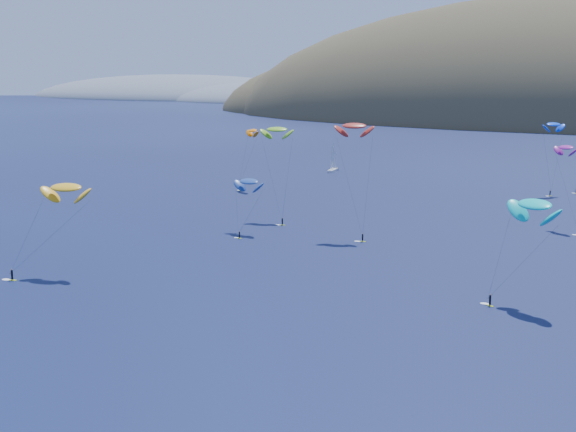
{
  "coord_description": "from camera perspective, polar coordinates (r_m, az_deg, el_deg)",
  "views": [
    {
      "loc": [
        60.44,
        -67.8,
        40.39
      ],
      "look_at": [
        -9.74,
        80.0,
        9.0
      ],
      "focal_mm": 50.0,
      "sensor_mm": 36.0,
      "label": 1
    }
  ],
  "objects": [
    {
      "name": "kitesurfer_6",
      "position": [
        208.54,
        19.16,
        4.61
      ],
      "size": [
        9.67,
        13.37,
        21.86
      ],
      "rotation": [
        0.0,
        0.0,
        -0.66
      ],
      "color": "#C9E319",
      "rests_on": "ground"
    },
    {
      "name": "kitesurfer_1",
      "position": [
        258.62,
        -2.53,
        6.08
      ],
      "size": [
        7.54,
        9.54,
        20.9
      ],
      "rotation": [
        0.0,
        0.0,
        -0.66
      ],
      "color": "#C9E319",
      "rests_on": "ground"
    },
    {
      "name": "kitesurfer_9",
      "position": [
        187.25,
        4.74,
        6.4
      ],
      "size": [
        10.01,
        8.91,
        28.43
      ],
      "rotation": [
        0.0,
        0.0,
        0.25
      ],
      "color": "#C9E319",
      "rests_on": "ground"
    },
    {
      "name": "ground",
      "position": [
        99.4,
        -15.31,
        -13.52
      ],
      "size": [
        2800.0,
        2800.0,
        0.0
      ],
      "primitive_type": "plane",
      "color": "black",
      "rests_on": "ground"
    },
    {
      "name": "headland",
      "position": [
        962.58,
        -6.39,
        8.19
      ],
      "size": [
        460.0,
        250.0,
        60.0
      ],
      "color": "slate",
      "rests_on": "ground"
    },
    {
      "name": "kitesurfer_3",
      "position": [
        209.19,
        -0.8,
        6.17
      ],
      "size": [
        11.03,
        11.86,
        25.68
      ],
      "rotation": [
        0.0,
        0.0,
        0.2
      ],
      "color": "#C9E319",
      "rests_on": "ground"
    },
    {
      "name": "kitesurfer_10",
      "position": [
        192.78,
        -2.81,
        2.47
      ],
      "size": [
        9.12,
        11.04,
        14.67
      ],
      "rotation": [
        0.0,
        0.0,
        -0.23
      ],
      "color": "#C9E319",
      "rests_on": "ground"
    },
    {
      "name": "kitesurfer_4",
      "position": [
        261.66,
        18.37,
        6.2
      ],
      "size": [
        8.0,
        9.6,
        23.88
      ],
      "rotation": [
        0.0,
        0.0,
        0.85
      ],
      "color": "#C9E319",
      "rests_on": "ground"
    },
    {
      "name": "kitesurfer_5",
      "position": [
        139.42,
        17.13,
        0.79
      ],
      "size": [
        12.33,
        10.46,
        20.21
      ],
      "rotation": [
        0.0,
        0.0,
        -0.64
      ],
      "color": "#C9E319",
      "rests_on": "ground"
    },
    {
      "name": "kitesurfer_2",
      "position": [
        159.42,
        -15.52,
        1.96
      ],
      "size": [
        12.18,
        12.81,
        19.63
      ],
      "rotation": [
        0.0,
        0.0,
        0.18
      ],
      "color": "#C9E319",
      "rests_on": "ground"
    },
    {
      "name": "sailboat",
      "position": [
        302.9,
        3.2,
        3.36
      ],
      "size": [
        9.1,
        7.86,
        11.26
      ],
      "rotation": [
        0.0,
        0.0,
        0.09
      ],
      "color": "silver",
      "rests_on": "ground"
    }
  ]
}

